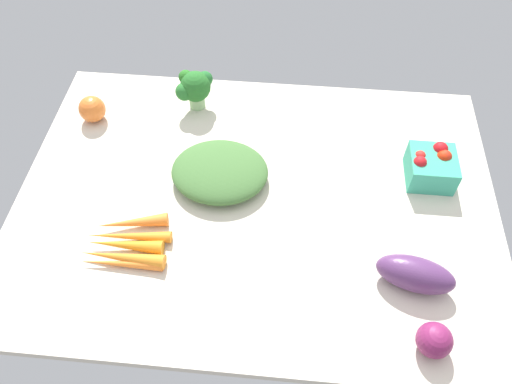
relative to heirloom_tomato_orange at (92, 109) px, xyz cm
name	(u,v)px	position (x,y,z in cm)	size (l,w,h in cm)	color
tablecloth	(256,200)	(41.90, -20.67, -4.21)	(104.00, 76.00, 2.00)	beige
heirloom_tomato_orange	(92,109)	(0.00, 0.00, 0.00)	(6.42, 6.42, 6.42)	orange
leafy_greens_clump	(220,171)	(33.46, -16.15, -0.65)	(18.46, 21.39, 5.12)	#426F35
eggplant	(415,274)	(73.59, -38.31, 0.14)	(14.82, 6.70, 6.70)	#583161
berry_basket	(432,166)	(79.75, -11.15, 0.46)	(10.07, 10.07, 7.69)	teal
broccoli_head	(194,87)	(24.20, 6.97, 2.88)	(8.62, 8.02, 10.10)	#99C487
carrot_bunch	(126,244)	(17.21, -35.73, -1.84)	(17.51, 13.65, 2.97)	orange
red_onion_center	(434,340)	(75.62, -50.81, -0.05)	(6.31, 6.31, 6.31)	#7C2152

